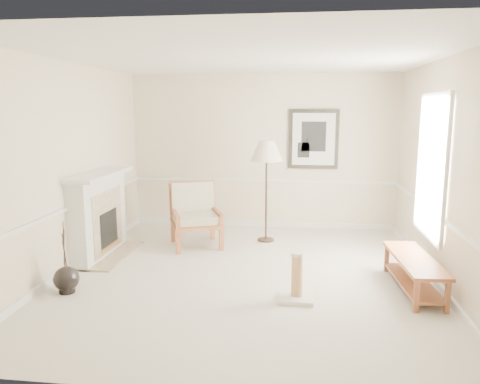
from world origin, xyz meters
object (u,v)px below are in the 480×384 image
object	(u,v)px
floor_vase	(66,280)
bench	(414,268)
armchair	(195,212)
floor_lamp	(267,154)
scratching_post	(297,285)

from	to	relation	value
floor_vase	bench	distance (m)	4.35
armchair	floor_lamp	world-z (taller)	floor_lamp
floor_vase	armchair	distance (m)	2.56
scratching_post	floor_lamp	bearing A→B (deg)	102.34
armchair	floor_lamp	size ratio (longest dim) A/B	0.62
floor_lamp	scratching_post	distance (m)	2.87
floor_vase	scratching_post	xyz separation A→B (m)	(2.84, 0.14, 0.02)
floor_lamp	bench	xyz separation A→B (m)	(2.00, -2.00, -1.23)
floor_lamp	scratching_post	world-z (taller)	floor_lamp
floor_vase	floor_lamp	bearing A→B (deg)	48.84
armchair	floor_lamp	distance (m)	1.55
floor_lamp	scratching_post	xyz separation A→B (m)	(0.54, -2.49, -1.33)
bench	armchair	bearing A→B (deg)	152.64
scratching_post	armchair	bearing A→B (deg)	128.83
floor_lamp	floor_vase	bearing A→B (deg)	-131.16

